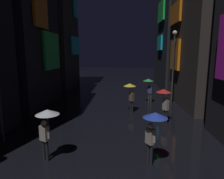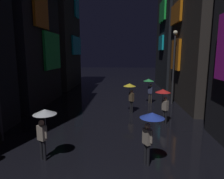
{
  "view_description": "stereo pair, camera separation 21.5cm",
  "coord_description": "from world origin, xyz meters",
  "px_view_note": "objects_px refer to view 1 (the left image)",
  "views": [
    {
      "loc": [
        0.74,
        -3.81,
        4.19
      ],
      "look_at": [
        0.0,
        11.38,
        1.49
      ],
      "focal_mm": 32.0,
      "sensor_mm": 36.0,
      "label": 1
    },
    {
      "loc": [
        0.96,
        -3.79,
        4.19
      ],
      "look_at": [
        0.0,
        11.38,
        1.49
      ],
      "focal_mm": 32.0,
      "sensor_mm": 36.0,
      "label": 2
    }
  ],
  "objects_px": {
    "pedestrian_near_crossing_blue": "(154,124)",
    "pedestrian_midstreet_left_red": "(164,97)",
    "pedestrian_far_right_clear": "(46,121)",
    "pedestrian_foreground_left_green": "(149,84)",
    "pedestrian_foreground_right_yellow": "(130,90)",
    "streetlamp_right_far": "(173,60)"
  },
  "relations": [
    {
      "from": "pedestrian_near_crossing_blue",
      "to": "pedestrian_midstreet_left_red",
      "type": "height_order",
      "value": "same"
    },
    {
      "from": "pedestrian_near_crossing_blue",
      "to": "pedestrian_foreground_left_green",
      "type": "distance_m",
      "value": 10.04
    },
    {
      "from": "pedestrian_midstreet_left_red",
      "to": "pedestrian_foreground_right_yellow",
      "type": "bearing_deg",
      "value": 131.04
    },
    {
      "from": "pedestrian_near_crossing_blue",
      "to": "pedestrian_far_right_clear",
      "type": "distance_m",
      "value": 4.07
    },
    {
      "from": "pedestrian_far_right_clear",
      "to": "pedestrian_foreground_left_green",
      "type": "height_order",
      "value": "same"
    },
    {
      "from": "pedestrian_near_crossing_blue",
      "to": "pedestrian_midstreet_left_red",
      "type": "xyz_separation_m",
      "value": [
        1.39,
        4.86,
        0.0
      ]
    },
    {
      "from": "pedestrian_far_right_clear",
      "to": "pedestrian_foreground_left_green",
      "type": "bearing_deg",
      "value": 62.05
    },
    {
      "from": "pedestrian_foreground_right_yellow",
      "to": "pedestrian_foreground_left_green",
      "type": "bearing_deg",
      "value": 59.39
    },
    {
      "from": "pedestrian_far_right_clear",
      "to": "streetlamp_right_far",
      "type": "distance_m",
      "value": 12.19
    },
    {
      "from": "streetlamp_right_far",
      "to": "pedestrian_foreground_right_yellow",
      "type": "bearing_deg",
      "value": -143.13
    },
    {
      "from": "pedestrian_near_crossing_blue",
      "to": "pedestrian_midstreet_left_red",
      "type": "relative_size",
      "value": 1.0
    },
    {
      "from": "pedestrian_far_right_clear",
      "to": "pedestrian_midstreet_left_red",
      "type": "bearing_deg",
      "value": 40.75
    },
    {
      "from": "pedestrian_near_crossing_blue",
      "to": "streetlamp_right_far",
      "type": "distance_m",
      "value": 10.5
    },
    {
      "from": "pedestrian_midstreet_left_red",
      "to": "streetlamp_right_far",
      "type": "height_order",
      "value": "streetlamp_right_far"
    },
    {
      "from": "pedestrian_midstreet_left_red",
      "to": "streetlamp_right_far",
      "type": "xyz_separation_m",
      "value": [
        1.68,
        4.96,
        2.08
      ]
    },
    {
      "from": "streetlamp_right_far",
      "to": "pedestrian_midstreet_left_red",
      "type": "bearing_deg",
      "value": -108.69
    },
    {
      "from": "pedestrian_foreground_right_yellow",
      "to": "streetlamp_right_far",
      "type": "height_order",
      "value": "streetlamp_right_far"
    },
    {
      "from": "pedestrian_midstreet_left_red",
      "to": "pedestrian_foreground_left_green",
      "type": "relative_size",
      "value": 1.0
    },
    {
      "from": "pedestrian_foreground_right_yellow",
      "to": "pedestrian_midstreet_left_red",
      "type": "bearing_deg",
      "value": -48.96
    },
    {
      "from": "pedestrian_foreground_left_green",
      "to": "streetlamp_right_far",
      "type": "xyz_separation_m",
      "value": [
        1.93,
        -0.16,
        2.08
      ]
    },
    {
      "from": "pedestrian_far_right_clear",
      "to": "pedestrian_foreground_left_green",
      "type": "relative_size",
      "value": 1.0
    },
    {
      "from": "pedestrian_far_right_clear",
      "to": "pedestrian_midstreet_left_red",
      "type": "relative_size",
      "value": 1.0
    }
  ]
}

